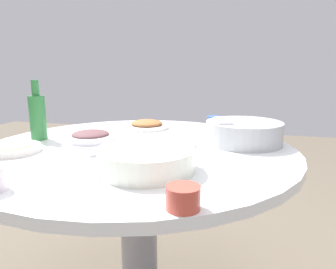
% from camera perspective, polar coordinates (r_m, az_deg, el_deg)
% --- Properties ---
extents(round_dining_table, '(1.23, 1.23, 0.76)m').
position_cam_1_polar(round_dining_table, '(1.30, -5.40, -9.02)').
color(round_dining_table, '#99999E').
rests_on(round_dining_table, ground).
extents(rice_bowl, '(0.31, 0.31, 0.10)m').
position_cam_1_polar(rice_bowl, '(1.33, 13.44, 0.43)').
color(rice_bowl, '#B2B5BA').
rests_on(rice_bowl, round_dining_table).
extents(soup_bowl, '(0.30, 0.30, 0.07)m').
position_cam_1_polar(soup_bowl, '(0.96, -4.00, -4.63)').
color(soup_bowl, white).
rests_on(soup_bowl, round_dining_table).
extents(dish_stirfry, '(0.22, 0.22, 0.04)m').
position_cam_1_polar(dish_stirfry, '(1.61, -3.84, 1.74)').
color(dish_stirfry, white).
rests_on(dish_stirfry, round_dining_table).
extents(dish_eggplant, '(0.20, 0.20, 0.04)m').
position_cam_1_polar(dish_eggplant, '(1.38, -13.72, -0.31)').
color(dish_eggplant, silver).
rests_on(dish_eggplant, round_dining_table).
extents(dish_noodles, '(0.20, 0.20, 0.04)m').
position_cam_1_polar(dish_noodles, '(1.30, -26.28, -2.15)').
color(dish_noodles, silver).
rests_on(dish_noodles, round_dining_table).
extents(green_bottle, '(0.07, 0.07, 0.25)m').
position_cam_1_polar(green_bottle, '(1.46, -22.38, 3.12)').
color(green_bottle, '#2E7739').
rests_on(green_bottle, round_dining_table).
extents(tea_cup_near, '(0.08, 0.08, 0.05)m').
position_cam_1_polar(tea_cup_near, '(1.68, 8.27, 2.39)').
color(tea_cup_near, '#31508D').
rests_on(tea_cup_near, round_dining_table).
extents(tea_cup_far, '(0.08, 0.08, 0.05)m').
position_cam_1_polar(tea_cup_far, '(0.72, 2.72, -11.26)').
color(tea_cup_far, '#C7493A').
rests_on(tea_cup_far, round_dining_table).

